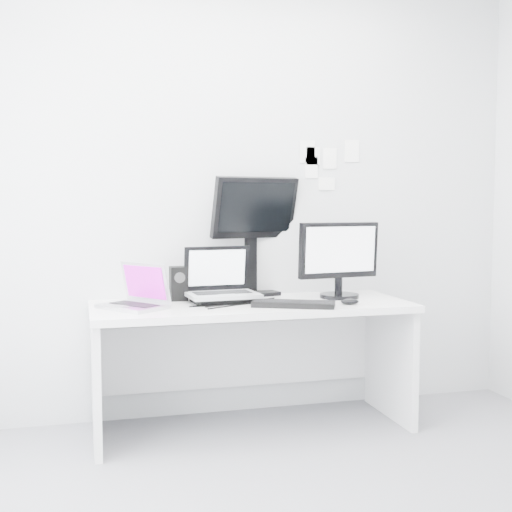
# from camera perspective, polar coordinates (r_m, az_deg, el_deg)

# --- Properties ---
(back_wall) EXTENTS (3.60, 0.00, 3.60)m
(back_wall) POSITION_cam_1_polar(r_m,az_deg,el_deg) (4.07, -1.62, 5.31)
(back_wall) COLOR silver
(back_wall) RESTS_ON ground
(desk) EXTENTS (1.80, 0.70, 0.73)m
(desk) POSITION_cam_1_polar(r_m,az_deg,el_deg) (3.85, -0.37, -9.45)
(desk) COLOR white
(desk) RESTS_ON ground
(macbook) EXTENTS (0.41, 0.43, 0.26)m
(macbook) POSITION_cam_1_polar(r_m,az_deg,el_deg) (3.62, -10.63, -2.46)
(macbook) COLOR #B0B0B5
(macbook) RESTS_ON desk
(speaker) EXTENTS (0.13, 0.13, 0.20)m
(speaker) POSITION_cam_1_polar(r_m,az_deg,el_deg) (3.90, -6.67, -2.36)
(speaker) COLOR black
(speaker) RESTS_ON desk
(dell_laptop) EXTENTS (0.41, 0.33, 0.33)m
(dell_laptop) POSITION_cam_1_polar(r_m,az_deg,el_deg) (3.78, -2.86, -1.56)
(dell_laptop) COLOR #A0A3A7
(dell_laptop) RESTS_ON desk
(rear_monitor) EXTENTS (0.58, 0.33, 0.75)m
(rear_monitor) POSITION_cam_1_polar(r_m,az_deg,el_deg) (4.06, -0.26, 1.83)
(rear_monitor) COLOR black
(rear_monitor) RESTS_ON desk
(samsung_monitor) EXTENTS (0.54, 0.30, 0.47)m
(samsung_monitor) POSITION_cam_1_polar(r_m,az_deg,el_deg) (3.99, 7.21, -0.24)
(samsung_monitor) COLOR black
(samsung_monitor) RESTS_ON desk
(keyboard) EXTENTS (0.48, 0.33, 0.03)m
(keyboard) POSITION_cam_1_polar(r_m,az_deg,el_deg) (3.65, 3.25, -4.14)
(keyboard) COLOR black
(keyboard) RESTS_ON desk
(mouse) EXTENTS (0.11, 0.08, 0.03)m
(mouse) POSITION_cam_1_polar(r_m,az_deg,el_deg) (3.75, 8.08, -3.91)
(mouse) COLOR black
(mouse) RESTS_ON desk
(wall_note_0) EXTENTS (0.10, 0.00, 0.14)m
(wall_note_0) POSITION_cam_1_polar(r_m,az_deg,el_deg) (4.21, 4.44, 8.95)
(wall_note_0) COLOR white
(wall_note_0) RESTS_ON back_wall
(wall_note_1) EXTENTS (0.09, 0.00, 0.13)m
(wall_note_1) POSITION_cam_1_polar(r_m,az_deg,el_deg) (4.26, 6.37, 8.35)
(wall_note_1) COLOR white
(wall_note_1) RESTS_ON back_wall
(wall_note_2) EXTENTS (0.10, 0.00, 0.14)m
(wall_note_2) POSITION_cam_1_polar(r_m,az_deg,el_deg) (4.32, 8.25, 8.94)
(wall_note_2) COLOR white
(wall_note_2) RESTS_ON back_wall
(wall_note_3) EXTENTS (0.11, 0.00, 0.08)m
(wall_note_3) POSITION_cam_1_polar(r_m,az_deg,el_deg) (4.24, 6.10, 6.20)
(wall_note_3) COLOR white
(wall_note_3) RESTS_ON back_wall
(wall_note_4) EXTENTS (0.08, 0.00, 0.13)m
(wall_note_4) POSITION_cam_1_polar(r_m,az_deg,el_deg) (4.21, 4.79, 7.59)
(wall_note_4) COLOR white
(wall_note_4) RESTS_ON back_wall
(wall_note_5) EXTENTS (0.09, 0.00, 0.11)m
(wall_note_5) POSITION_cam_1_polar(r_m,az_deg,el_deg) (4.22, 4.94, 8.57)
(wall_note_5) COLOR white
(wall_note_5) RESTS_ON back_wall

